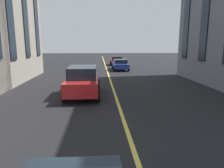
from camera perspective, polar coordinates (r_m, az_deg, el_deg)
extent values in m
cube|color=#D8C64C|center=(17.12, -0.17, 0.11)|extent=(80.00, 0.16, 0.01)
cube|color=#B21E1E|center=(13.19, -8.15, 0.11)|extent=(4.70, 1.95, 0.80)
cube|color=#19232D|center=(13.07, -8.24, 3.34)|extent=(2.59, 1.72, 0.70)
cylinder|color=black|center=(11.72, -4.08, -3.19)|extent=(0.76, 0.27, 0.76)
cylinder|color=black|center=(11.89, -13.16, -3.27)|extent=(0.76, 0.27, 0.76)
cylinder|color=black|center=(14.75, -4.04, -0.22)|extent=(0.76, 0.27, 0.76)
cylinder|color=black|center=(14.88, -11.27, -0.31)|extent=(0.76, 0.27, 0.76)
cube|color=#B21E1E|center=(32.69, 1.23, 6.37)|extent=(3.90, 1.75, 0.55)
cube|color=#19232D|center=(32.45, 1.26, 7.31)|extent=(1.64, 1.54, 0.55)
cylinder|color=black|center=(33.93, -0.38, 6.08)|extent=(0.60, 0.21, 0.60)
cylinder|color=black|center=(34.07, 2.45, 6.09)|extent=(0.60, 0.21, 0.60)
cylinder|color=black|center=(31.37, -0.10, 5.67)|extent=(0.60, 0.21, 0.60)
cylinder|color=black|center=(31.52, 2.96, 5.68)|extent=(0.60, 0.21, 0.60)
cube|color=navy|center=(26.34, 2.31, 5.27)|extent=(4.40, 1.80, 0.55)
cube|color=#19232D|center=(26.08, 2.37, 6.36)|extent=(1.85, 1.58, 0.50)
cylinder|color=black|center=(27.73, 0.20, 5.00)|extent=(0.64, 0.22, 0.64)
cylinder|color=black|center=(27.91, 3.76, 5.01)|extent=(0.64, 0.22, 0.64)
cylinder|color=black|center=(24.86, 0.67, 4.29)|extent=(0.64, 0.22, 0.64)
cylinder|color=black|center=(25.05, 4.63, 4.30)|extent=(0.64, 0.22, 0.64)
cube|color=#19232D|center=(21.94, 20.44, 20.46)|extent=(1.10, 0.10, 10.36)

